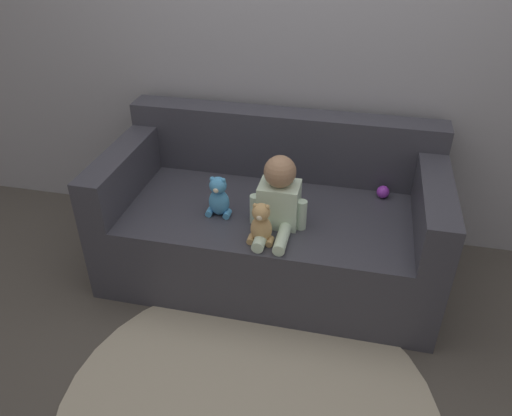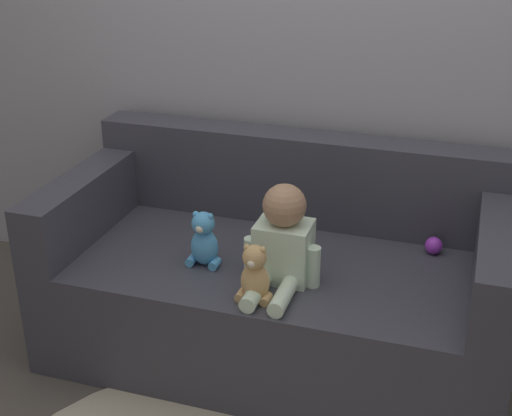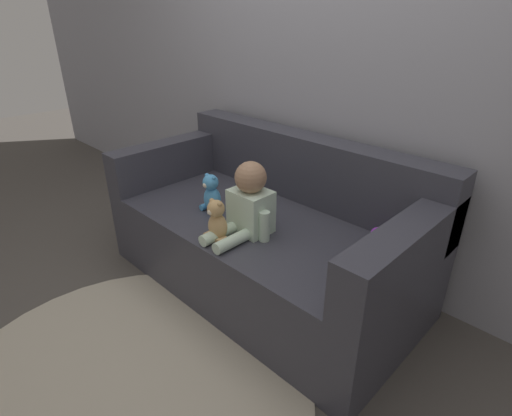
% 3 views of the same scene
% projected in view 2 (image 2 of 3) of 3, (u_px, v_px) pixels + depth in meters
% --- Properties ---
extents(ground_plane, '(12.00, 12.00, 0.00)m').
position_uv_depth(ground_plane, '(275.00, 350.00, 3.13)').
color(ground_plane, '#4C4742').
extents(wall_back, '(8.00, 0.05, 2.60)m').
position_uv_depth(wall_back, '(315.00, 28.00, 3.07)').
color(wall_back, '#93939E').
rests_on(wall_back, ground_plane).
extents(couch, '(1.87, 0.94, 0.87)m').
position_uv_depth(couch, '(279.00, 281.00, 3.04)').
color(couch, '#383842').
rests_on(couch, ground_plane).
extents(person_baby, '(0.30, 0.38, 0.39)m').
position_uv_depth(person_baby, '(282.00, 243.00, 2.69)').
color(person_baby, silver).
rests_on(person_baby, couch).
extents(teddy_bear_brown, '(0.13, 0.10, 0.23)m').
position_uv_depth(teddy_bear_brown, '(255.00, 275.00, 2.59)').
color(teddy_bear_brown, tan).
rests_on(teddy_bear_brown, couch).
extents(plush_toy_side, '(0.14, 0.11, 0.23)m').
position_uv_depth(plush_toy_side, '(204.00, 240.00, 2.83)').
color(plush_toy_side, '#4C9EDB').
rests_on(plush_toy_side, couch).
extents(toy_ball, '(0.07, 0.07, 0.07)m').
position_uv_depth(toy_ball, '(434.00, 246.00, 2.94)').
color(toy_ball, purple).
rests_on(toy_ball, couch).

